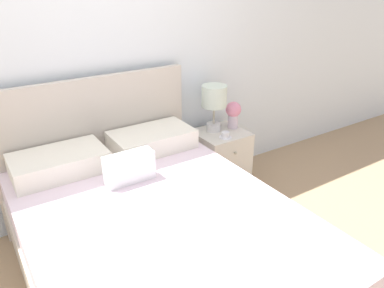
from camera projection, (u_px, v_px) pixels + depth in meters
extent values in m
plane|color=tan|center=(104.00, 207.00, 3.07)|extent=(12.00, 12.00, 0.00)
cube|color=white|center=(82.00, 45.00, 2.58)|extent=(8.00, 0.06, 2.60)
cube|color=beige|center=(162.00, 262.00, 2.24)|extent=(1.43, 1.99, 0.35)
cube|color=white|center=(160.00, 225.00, 2.13)|extent=(1.40, 1.95, 0.20)
cube|color=beige|center=(98.00, 148.00, 2.83)|extent=(1.45, 0.05, 1.09)
cube|color=white|center=(59.00, 163.00, 2.45)|extent=(0.60, 0.36, 0.14)
cube|color=white|center=(152.00, 140.00, 2.79)|extent=(0.60, 0.36, 0.14)
cube|color=white|center=(129.00, 168.00, 2.34)|extent=(0.31, 0.11, 0.19)
cube|color=silver|center=(220.00, 159.00, 3.30)|extent=(0.42, 0.40, 0.51)
sphere|color=#B2AD93|center=(236.00, 153.00, 3.08)|extent=(0.02, 0.02, 0.02)
cylinder|color=white|center=(213.00, 127.00, 3.21)|extent=(0.12, 0.12, 0.07)
cylinder|color=#B7B29E|center=(214.00, 115.00, 3.16)|extent=(0.02, 0.02, 0.15)
cylinder|color=silver|center=(214.00, 96.00, 3.09)|extent=(0.21, 0.21, 0.18)
cylinder|color=silver|center=(233.00, 121.00, 3.26)|extent=(0.09, 0.09, 0.12)
sphere|color=pink|center=(233.00, 109.00, 3.22)|extent=(0.13, 0.13, 0.13)
sphere|color=#609356|center=(236.00, 112.00, 3.25)|extent=(0.06, 0.06, 0.06)
cylinder|color=white|center=(225.00, 137.00, 3.08)|extent=(0.11, 0.11, 0.01)
cylinder|color=white|center=(225.00, 135.00, 3.07)|extent=(0.07, 0.07, 0.05)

